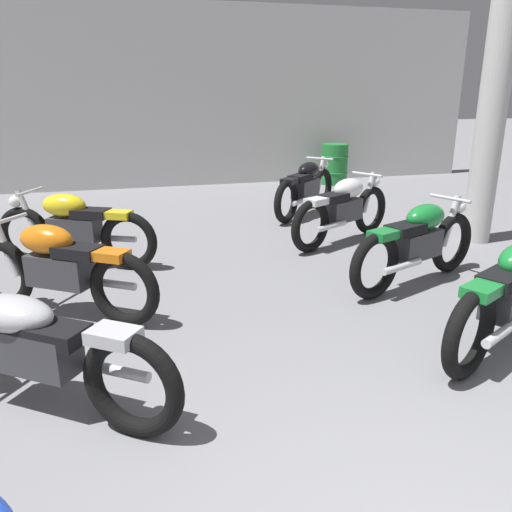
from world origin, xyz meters
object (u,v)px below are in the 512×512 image
at_px(motorcycle_right_row_4, 306,187).
at_px(motorcycle_left_row_2, 58,268).
at_px(motorcycle_left_row_1, 27,345).
at_px(motorcycle_right_row_2, 418,242).
at_px(motorcycle_right_row_3, 343,208).
at_px(oil_drum, 334,164).
at_px(support_pillar, 491,119).
at_px(motorcycle_right_row_1, 511,294).
at_px(motorcycle_left_row_3, 74,227).

bearing_deg(motorcycle_right_row_4, motorcycle_left_row_2, -137.94).
distance_m(motorcycle_left_row_1, motorcycle_right_row_2, 3.82).
distance_m(motorcycle_right_row_3, oil_drum, 4.46).
xyz_separation_m(support_pillar, motorcycle_right_row_2, (-1.68, -1.24, -1.14)).
relative_size(motorcycle_right_row_1, motorcycle_right_row_4, 1.19).
bearing_deg(motorcycle_right_row_1, motorcycle_right_row_2, 87.19).
height_order(motorcycle_left_row_1, oil_drum, motorcycle_left_row_1).
relative_size(motorcycle_right_row_1, oil_drum, 2.11).
distance_m(support_pillar, motorcycle_right_row_3, 2.15).
relative_size(motorcycle_right_row_2, motorcycle_right_row_3, 1.05).
bearing_deg(support_pillar, motorcycle_right_row_3, 167.03).
bearing_deg(motorcycle_right_row_2, motorcycle_right_row_3, 93.21).
bearing_deg(oil_drum, support_pillar, -88.41).
distance_m(motorcycle_left_row_1, motorcycle_right_row_3, 4.60).
xyz_separation_m(motorcycle_left_row_1, motorcycle_left_row_3, (0.10, 2.90, 0.01)).
distance_m(motorcycle_right_row_4, oil_drum, 2.98).
bearing_deg(motorcycle_right_row_1, motorcycle_left_row_2, 155.78).
bearing_deg(motorcycle_right_row_3, support_pillar, -12.97).
xyz_separation_m(motorcycle_right_row_1, oil_drum, (1.63, 7.23, -0.03)).
bearing_deg(motorcycle_right_row_1, oil_drum, 77.31).
bearing_deg(motorcycle_left_row_3, motorcycle_left_row_1, -92.02).
distance_m(motorcycle_left_row_3, motorcycle_right_row_1, 4.53).
xyz_separation_m(motorcycle_right_row_2, motorcycle_right_row_4, (-0.02, 3.27, 0.00)).
relative_size(motorcycle_left_row_3, motorcycle_right_row_1, 1.02).
height_order(motorcycle_right_row_1, oil_drum, motorcycle_right_row_1).
bearing_deg(motorcycle_left_row_1, motorcycle_right_row_1, -1.37).
bearing_deg(oil_drum, motorcycle_right_row_3, -111.73).
distance_m(motorcycle_left_row_2, motorcycle_right_row_2, 3.52).
bearing_deg(motorcycle_left_row_3, motorcycle_right_row_3, 1.83).
distance_m(motorcycle_left_row_3, motorcycle_right_row_2, 3.80).
height_order(motorcycle_left_row_3, motorcycle_right_row_2, same).
height_order(support_pillar, motorcycle_left_row_1, support_pillar).
bearing_deg(oil_drum, motorcycle_left_row_2, -131.78).
distance_m(motorcycle_right_row_1, motorcycle_right_row_3, 3.09).
height_order(motorcycle_right_row_2, motorcycle_right_row_3, same).
relative_size(motorcycle_left_row_3, motorcycle_right_row_3, 1.02).
bearing_deg(support_pillar, motorcycle_right_row_2, -143.59).
bearing_deg(motorcycle_right_row_4, support_pillar, -49.84).
xyz_separation_m(motorcycle_left_row_1, motorcycle_right_row_1, (3.51, -0.08, 0.01)).
xyz_separation_m(motorcycle_right_row_2, oil_drum, (1.56, 5.79, -0.03)).
height_order(support_pillar, motorcycle_right_row_4, support_pillar).
xyz_separation_m(motorcycle_left_row_1, motorcycle_right_row_2, (3.58, 1.35, 0.01)).
distance_m(support_pillar, motorcycle_left_row_3, 5.29).
bearing_deg(motorcycle_left_row_3, support_pillar, -3.34).
relative_size(motorcycle_left_row_2, oil_drum, 2.00).
distance_m(support_pillar, motorcycle_left_row_1, 5.98).
xyz_separation_m(support_pillar, motorcycle_left_row_1, (-5.26, -2.60, -1.15)).
bearing_deg(motorcycle_right_row_1, motorcycle_right_row_3, 90.41).
relative_size(motorcycle_right_row_1, motorcycle_right_row_2, 0.96).
bearing_deg(motorcycle_right_row_2, motorcycle_right_row_1, -92.81).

